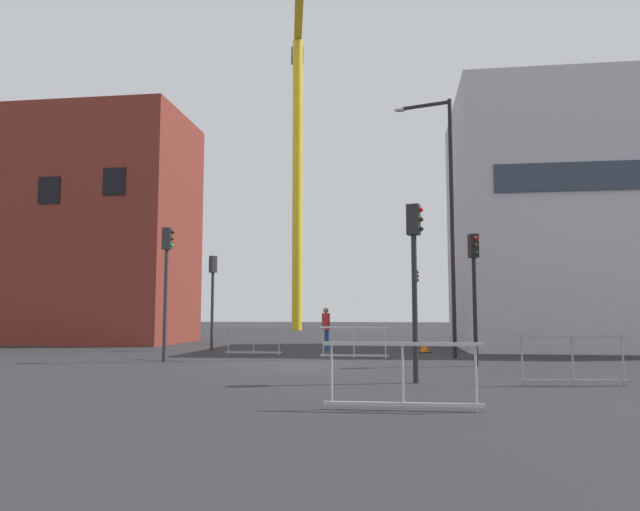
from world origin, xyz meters
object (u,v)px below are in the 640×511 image
at_px(construction_crane, 297,139).
at_px(traffic_cone_by_barrier, 424,346).
at_px(streetlamp_tall, 445,206).
at_px(traffic_light_corner, 213,287).
at_px(traffic_light_crosswalk, 166,272).
at_px(traffic_light_island, 474,277).
at_px(pedestrian_walking, 326,325).
at_px(traffic_light_median, 415,293).
at_px(traffic_light_far, 414,262).

bearing_deg(construction_crane, traffic_cone_by_barrier, -70.62).
xyz_separation_m(streetlamp_tall, traffic_light_corner, (-9.38, 2.97, -2.66)).
bearing_deg(construction_crane, traffic_light_crosswalk, -87.42).
height_order(construction_crane, traffic_light_island, construction_crane).
bearing_deg(pedestrian_walking, streetlamp_tall, -39.40).
relative_size(traffic_light_median, traffic_cone_by_barrier, 7.71).
bearing_deg(streetlamp_tall, traffic_light_island, -80.51).
bearing_deg(traffic_light_median, traffic_cone_by_barrier, -89.93).
bearing_deg(streetlamp_tall, traffic_light_far, -100.21).
distance_m(traffic_light_island, traffic_light_median, 15.57).
relative_size(construction_crane, traffic_light_corner, 7.08).
xyz_separation_m(traffic_light_island, traffic_light_far, (-1.86, -4.29, 0.09)).
bearing_deg(traffic_light_corner, traffic_cone_by_barrier, -1.44).
bearing_deg(traffic_cone_by_barrier, pedestrian_walking, 164.44).
bearing_deg(traffic_light_far, streetlamp_tall, 79.79).
height_order(traffic_light_island, traffic_cone_by_barrier, traffic_light_island).
height_order(streetlamp_tall, traffic_light_far, streetlamp_tall).
distance_m(streetlamp_tall, traffic_light_far, 7.98).
bearing_deg(traffic_light_far, traffic_light_island, 66.60).
height_order(traffic_light_island, traffic_light_crosswalk, traffic_light_crosswalk).
bearing_deg(traffic_light_island, traffic_light_median, 94.51).
xyz_separation_m(traffic_light_crosswalk, traffic_light_median, (8.36, 15.20, -0.21)).
relative_size(traffic_light_crosswalk, traffic_light_far, 1.07).
relative_size(traffic_light_corner, traffic_cone_by_barrier, 7.69).
bearing_deg(traffic_cone_by_barrier, traffic_light_crosswalk, -146.42).
xyz_separation_m(traffic_light_median, pedestrian_walking, (-4.01, -8.53, -1.62)).
xyz_separation_m(construction_crane, traffic_light_far, (9.24, -38.28, -14.66)).
distance_m(traffic_light_island, traffic_light_corner, 11.63).
relative_size(streetlamp_tall, traffic_light_far, 2.28).
xyz_separation_m(pedestrian_walking, traffic_cone_by_barrier, (4.02, -1.12, -0.79)).
distance_m(traffic_light_island, traffic_light_far, 4.68).
xyz_separation_m(traffic_light_island, traffic_cone_by_barrier, (-1.21, 5.88, -2.37)).
bearing_deg(traffic_light_far, traffic_light_median, 88.17).
bearing_deg(traffic_light_median, traffic_light_far, -91.83).
distance_m(traffic_light_median, pedestrian_walking, 9.56).
distance_m(traffic_light_island, traffic_cone_by_barrier, 6.45).
height_order(streetlamp_tall, pedestrian_walking, streetlamp_tall).
bearing_deg(traffic_light_median, traffic_light_island, -85.49).
relative_size(traffic_light_island, traffic_light_corner, 0.98).
relative_size(traffic_light_island, traffic_cone_by_barrier, 7.58).
height_order(construction_crane, traffic_light_far, construction_crane).
bearing_deg(construction_crane, traffic_light_island, -71.91).
relative_size(construction_crane, streetlamp_tall, 3.04).
relative_size(traffic_light_corner, traffic_light_far, 0.98).
bearing_deg(pedestrian_walking, construction_crane, 102.26).
height_order(traffic_light_corner, pedestrian_walking, traffic_light_corner).
relative_size(streetlamp_tall, traffic_light_median, 2.32).
xyz_separation_m(construction_crane, traffic_light_median, (9.87, -18.46, -14.70)).
relative_size(pedestrian_walking, traffic_cone_by_barrier, 3.45).
relative_size(traffic_light_far, traffic_cone_by_barrier, 7.85).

